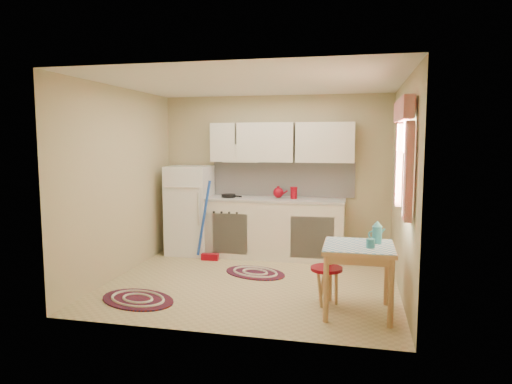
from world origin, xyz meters
The scene contains 14 objects.
room_shell centered at (0.16, 0.24, 1.60)m, with size 3.64×3.60×2.52m.
fridge centered at (-1.31, 1.25, 0.70)m, with size 0.65×0.60×1.40m, color white.
broom centered at (-0.87, 0.90, 0.60)m, with size 0.28×0.12×1.20m, color blue, non-canonical shape.
base_cabinets centered at (-0.02, 1.30, 0.44)m, with size 2.25×0.60×0.88m, color silver.
countertop centered at (-0.02, 1.30, 0.90)m, with size 2.27×0.62×0.04m, color #B5B2AB.
frying_pan centered at (-0.67, 1.25, 0.94)m, with size 0.22×0.22×0.05m, color black.
red_kettle centered at (0.11, 1.30, 1.01)m, with size 0.18×0.16×0.18m, color maroon, non-canonical shape.
red_canister centered at (0.34, 1.30, 1.00)m, with size 0.10×0.10×0.16m, color maroon.
table centered at (1.31, -0.79, 0.36)m, with size 0.72×0.72×0.72m, color tan.
stool centered at (0.97, -0.60, 0.21)m, with size 0.35×0.35×0.42m, color maroon.
coffee_pot centered at (1.49, -0.67, 0.85)m, with size 0.13×0.11×0.25m, color teal, non-canonical shape.
mug centered at (1.42, -0.89, 0.77)m, with size 0.09×0.09×0.10m, color teal.
rug_center centered at (-0.05, 0.37, 0.01)m, with size 0.88×0.58×0.02m, color #67140B, non-canonical shape.
rug_left centered at (-1.13, -0.93, 0.01)m, with size 0.93×0.62×0.02m, color #67140B, non-canonical shape.
Camera 1 is at (1.26, -5.52, 1.81)m, focal length 32.00 mm.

